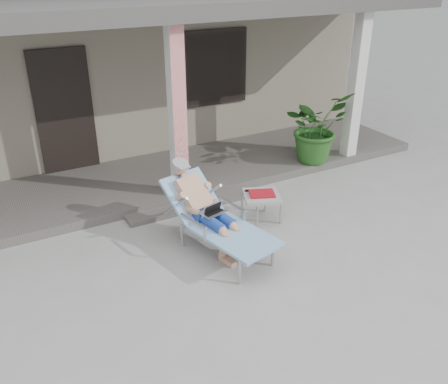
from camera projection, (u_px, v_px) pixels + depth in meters
ground at (250, 270)px, 6.00m from camera, size 60.00×60.00×0.00m
house at (98, 53)px, 10.37m from camera, size 10.40×5.40×3.30m
porch_deck at (161, 178)px, 8.33m from camera, size 10.00×2.00×0.15m
porch_overhang at (152, 14)px, 7.08m from camera, size 10.00×2.30×2.85m
porch_step at (189, 207)px, 7.44m from camera, size 2.00×0.30×0.07m
lounger at (211, 199)px, 6.17m from camera, size 1.06×1.86×1.17m
side_table at (262, 197)px, 6.95m from camera, size 0.68×0.68×0.47m
potted_palm at (316, 127)px, 8.59m from camera, size 1.32×1.19×1.28m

